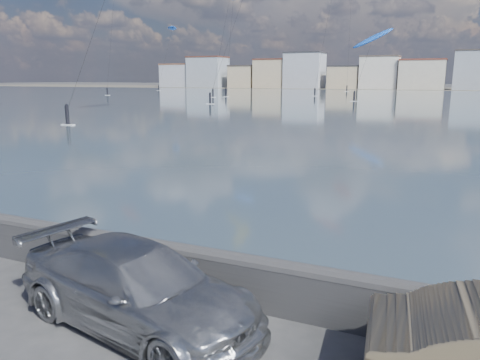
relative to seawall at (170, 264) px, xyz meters
name	(u,v)px	position (x,y,z in m)	size (l,w,h in m)	color
ground	(79,359)	(0.00, -2.70, -0.58)	(700.00, 700.00, 0.00)	#333335
bay_water	(423,101)	(0.00, 88.80, -0.58)	(500.00, 177.00, 0.00)	#355261
far_shore_strip	(439,89)	(0.00, 197.30, -0.57)	(500.00, 60.00, 0.00)	#4C473D
seawall	(170,264)	(0.00, 0.00, 0.00)	(400.00, 0.36, 1.08)	#28282B
far_buildings	(444,73)	(1.31, 183.30, 5.44)	(240.79, 13.26, 14.60)	#B2B7C6
car_silver	(137,287)	(0.22, -1.42, 0.15)	(2.04, 5.01, 1.45)	#A6A8AD
kitesurfer_11	(373,39)	(-11.07, 95.10, 11.54)	(8.79, 15.76, 14.86)	blue
kitesurfer_14	(172,29)	(-88.64, 141.67, 20.67)	(7.74, 16.75, 22.62)	blue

